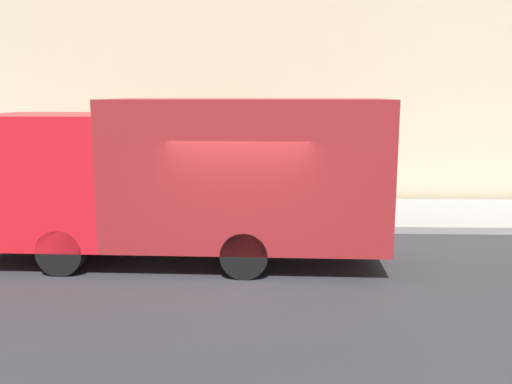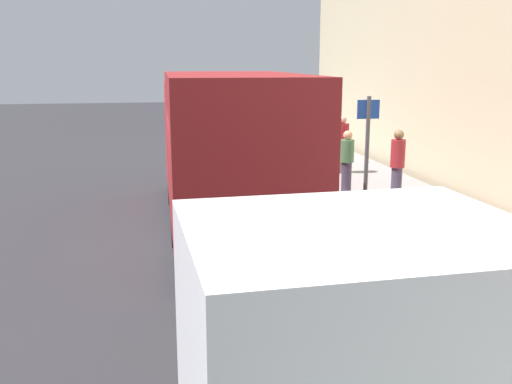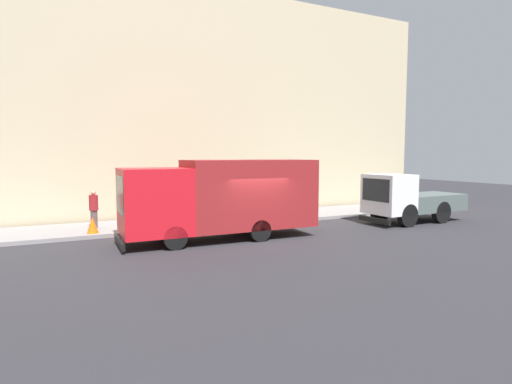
{
  "view_description": "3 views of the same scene",
  "coord_description": "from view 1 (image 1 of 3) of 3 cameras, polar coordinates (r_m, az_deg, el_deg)",
  "views": [
    {
      "loc": [
        -9.89,
        -0.65,
        3.31
      ],
      "look_at": [
        1.22,
        -0.23,
        1.31
      ],
      "focal_mm": 38.62,
      "sensor_mm": 36.0,
      "label": 1
    },
    {
      "loc": [
        -0.79,
        -10.61,
        3.42
      ],
      "look_at": [
        1.04,
        -0.68,
        1.13
      ],
      "focal_mm": 40.52,
      "sensor_mm": 36.0,
      "label": 2
    },
    {
      "loc": [
        -14.63,
        7.07,
        3.4
      ],
      "look_at": [
        1.6,
        -0.84,
        1.78
      ],
      "focal_mm": 28.83,
      "sensor_mm": 36.0,
      "label": 3
    }
  ],
  "objects": [
    {
      "name": "pedestrian_walking",
      "position": [
        15.05,
        -6.93,
        1.65
      ],
      "size": [
        0.45,
        0.45,
        1.73
      ],
      "rotation": [
        0.0,
        0.0,
        2.12
      ],
      "color": "#483F58",
      "rests_on": "sidewalk"
    },
    {
      "name": "sidewalk",
      "position": [
        15.05,
        -0.37,
        -2.2
      ],
      "size": [
        3.59,
        30.0,
        0.17
      ],
      "primitive_type": "cube",
      "color": "gray",
      "rests_on": "ground"
    },
    {
      "name": "street_sign_post",
      "position": [
        13.32,
        -0.06,
        3.27
      ],
      "size": [
        0.44,
        0.08,
        2.61
      ],
      "color": "#4C5156",
      "rests_on": "sidewalk"
    },
    {
      "name": "pedestrian_third",
      "position": [
        16.14,
        -20.78,
        1.48
      ],
      "size": [
        0.54,
        0.54,
        1.69
      ],
      "rotation": [
        0.0,
        0.0,
        0.63
      ],
      "color": "#584648",
      "rests_on": "sidewalk"
    },
    {
      "name": "pedestrian_standing",
      "position": [
        14.61,
        -12.54,
        0.86
      ],
      "size": [
        0.36,
        0.36,
        1.57
      ],
      "rotation": [
        0.0,
        0.0,
        1.64
      ],
      "color": "#463D55",
      "rests_on": "sidewalk"
    },
    {
      "name": "traffic_cone_orange",
      "position": [
        15.1,
        -23.16,
        -1.36
      ],
      "size": [
        0.47,
        0.47,
        0.67
      ],
      "primitive_type": "cone",
      "color": "orange",
      "rests_on": "sidewalk"
    },
    {
      "name": "ground",
      "position": [
        10.45,
        -1.54,
        -8.29
      ],
      "size": [
        80.0,
        80.0,
        0.0
      ],
      "primitive_type": "plane",
      "color": "#2C2A2F"
    },
    {
      "name": "large_utility_truck",
      "position": [
        10.9,
        -7.03,
        1.88
      ],
      "size": [
        2.54,
        7.92,
        3.2
      ],
      "rotation": [
        0.0,
        0.0,
        -0.02
      ],
      "color": "red",
      "rests_on": "ground"
    }
  ]
}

